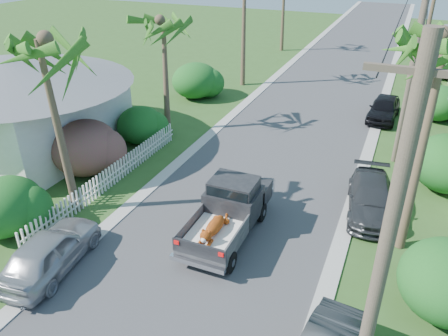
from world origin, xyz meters
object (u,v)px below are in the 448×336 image
at_px(parked_car_ln, 50,251).
at_px(palm_r_b, 442,34).
at_px(palm_l_a, 41,40).
at_px(parked_car_rf, 384,109).
at_px(house_left, 14,109).
at_px(palm_l_b, 162,21).
at_px(utility_pole_a, 378,284).
at_px(pickup_truck, 231,207).
at_px(palm_r_a, 448,38).
at_px(utility_pole_c, 420,20).
at_px(utility_pole_b, 412,71).
at_px(parked_car_rm, 371,198).

distance_m(parked_car_ln, palm_r_b, 19.43).
bearing_deg(palm_r_b, palm_l_a, -136.85).
xyz_separation_m(parked_car_ln, palm_r_b, (11.10, 15.07, 5.23)).
distance_m(parked_car_rf, house_left, 21.11).
distance_m(parked_car_ln, palm_l_b, 13.43).
height_order(palm_l_b, utility_pole_a, utility_pole_a).
xyz_separation_m(pickup_truck, palm_r_a, (6.08, 1.64, 6.41)).
height_order(parked_car_rf, palm_l_b, palm_l_b).
distance_m(palm_l_b, utility_pole_c, 20.30).
height_order(pickup_truck, utility_pole_b, utility_pole_b).
bearing_deg(parked_car_rf, pickup_truck, -103.39).
distance_m(parked_car_rf, palm_r_b, 6.75).
relative_size(palm_r_a, palm_r_b, 1.21).
relative_size(parked_car_rm, palm_r_a, 0.51).
bearing_deg(utility_pole_b, parked_car_ln, -127.69).
distance_m(parked_car_rm, parked_car_ln, 12.28).
xyz_separation_m(parked_car_rm, house_left, (-18.00, -0.72, 1.48)).
height_order(pickup_truck, parked_car_rf, pickup_truck).
bearing_deg(palm_r_b, parked_car_rf, 119.39).
xyz_separation_m(palm_l_a, house_left, (-6.80, 4.00, -4.81)).
distance_m(parked_car_ln, utility_pole_b, 16.97).
relative_size(palm_l_b, utility_pole_c, 0.82).
bearing_deg(palm_r_a, palm_r_b, 88.09).
relative_size(parked_car_rm, palm_r_b, 0.61).
bearing_deg(utility_pole_b, palm_r_b, 63.43).
distance_m(parked_car_ln, house_left, 11.15).
bearing_deg(utility_pole_a, house_left, 154.18).
distance_m(palm_r_b, utility_pole_a, 17.08).
relative_size(palm_l_a, palm_r_a, 0.94).
xyz_separation_m(parked_car_rf, utility_pole_a, (1.08, -20.69, 3.90)).
distance_m(parked_car_rf, palm_r_a, 14.48).
distance_m(pickup_truck, house_left, 13.53).
height_order(parked_car_rm, house_left, house_left).
distance_m(parked_car_rf, utility_pole_c, 10.15).
height_order(pickup_truck, palm_r_b, palm_r_b).
xyz_separation_m(parked_car_rf, house_left, (-17.52, -11.69, 1.43)).
xyz_separation_m(house_left, utility_pole_c, (18.60, 21.00, 2.48)).
distance_m(utility_pole_a, utility_pole_c, 30.00).
xyz_separation_m(palm_l_b, utility_pole_b, (12.40, 1.00, -1.55)).
relative_size(parked_car_rm, parked_car_rf, 1.09).
bearing_deg(palm_r_a, utility_pole_a, -95.00).
xyz_separation_m(parked_car_ln, utility_pole_a, (10.10, -1.93, 3.88)).
bearing_deg(palm_r_a, palm_l_b, 155.39).
xyz_separation_m(parked_car_rf, utility_pole_b, (1.08, -5.69, 3.90)).
distance_m(palm_l_a, utility_pole_c, 27.74).
bearing_deg(utility_pole_a, palm_l_b, 131.53).
distance_m(palm_l_a, palm_r_a, 12.86).
bearing_deg(parked_car_ln, palm_r_a, -157.53).
distance_m(parked_car_rm, palm_r_a, 7.11).
height_order(palm_r_b, utility_pole_b, utility_pole_b).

